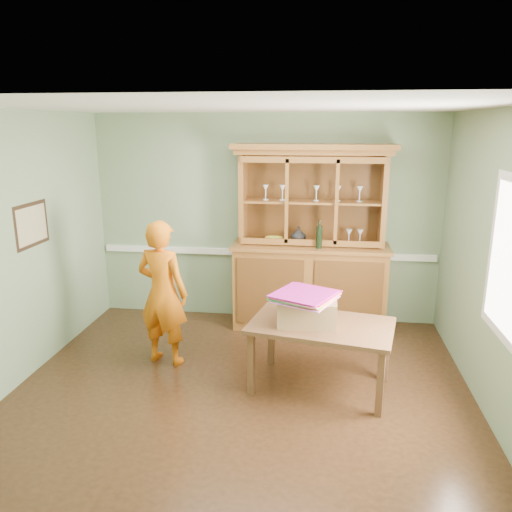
# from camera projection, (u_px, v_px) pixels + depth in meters

# --- Properties ---
(floor) EXTENTS (4.50, 4.50, 0.00)m
(floor) POSITION_uv_depth(u_px,v_px,m) (242.00, 389.00, 4.97)
(floor) COLOR #462916
(floor) RESTS_ON ground
(ceiling) EXTENTS (4.50, 4.50, 0.00)m
(ceiling) POSITION_uv_depth(u_px,v_px,m) (240.00, 107.00, 4.28)
(ceiling) COLOR white
(ceiling) RESTS_ON wall_back
(wall_back) EXTENTS (4.50, 0.00, 4.50)m
(wall_back) POSITION_uv_depth(u_px,v_px,m) (265.00, 219.00, 6.54)
(wall_back) COLOR gray
(wall_back) RESTS_ON floor
(wall_left) EXTENTS (0.00, 4.00, 4.00)m
(wall_left) POSITION_uv_depth(u_px,v_px,m) (15.00, 251.00, 4.91)
(wall_left) COLOR gray
(wall_left) RESTS_ON floor
(wall_right) EXTENTS (0.00, 4.00, 4.00)m
(wall_right) POSITION_uv_depth(u_px,v_px,m) (496.00, 267.00, 4.33)
(wall_right) COLOR gray
(wall_right) RESTS_ON floor
(wall_front) EXTENTS (4.50, 0.00, 4.50)m
(wall_front) POSITION_uv_depth(u_px,v_px,m) (182.00, 353.00, 2.70)
(wall_front) COLOR gray
(wall_front) RESTS_ON floor
(chair_rail) EXTENTS (4.41, 0.05, 0.08)m
(chair_rail) POSITION_uv_depth(u_px,v_px,m) (265.00, 253.00, 6.63)
(chair_rail) COLOR white
(chair_rail) RESTS_ON wall_back
(framed_map) EXTENTS (0.03, 0.60, 0.46)m
(framed_map) POSITION_uv_depth(u_px,v_px,m) (32.00, 225.00, 5.14)
(framed_map) COLOR black
(framed_map) RESTS_ON wall_left
(window_panel) EXTENTS (0.03, 0.96, 1.36)m
(window_panel) POSITION_uv_depth(u_px,v_px,m) (508.00, 259.00, 4.01)
(window_panel) COLOR white
(window_panel) RESTS_ON wall_right
(china_hutch) EXTENTS (1.98, 0.65, 2.33)m
(china_hutch) POSITION_uv_depth(u_px,v_px,m) (310.00, 265.00, 6.34)
(china_hutch) COLOR olive
(china_hutch) RESTS_ON floor
(dining_table) EXTENTS (1.49, 1.06, 0.68)m
(dining_table) POSITION_uv_depth(u_px,v_px,m) (321.00, 331.00, 4.86)
(dining_table) COLOR brown
(dining_table) RESTS_ON floor
(cardboard_box) EXTENTS (0.55, 0.44, 0.26)m
(cardboard_box) POSITION_uv_depth(u_px,v_px,m) (308.00, 310.00, 4.83)
(cardboard_box) COLOR tan
(cardboard_box) RESTS_ON dining_table
(kite_stack) EXTENTS (0.68, 0.68, 0.06)m
(kite_stack) POSITION_uv_depth(u_px,v_px,m) (305.00, 296.00, 4.76)
(kite_stack) COLOR #F875EB
(kite_stack) RESTS_ON cardboard_box
(person) EXTENTS (0.66, 0.51, 1.60)m
(person) POSITION_uv_depth(u_px,v_px,m) (163.00, 293.00, 5.36)
(person) COLOR orange
(person) RESTS_ON floor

